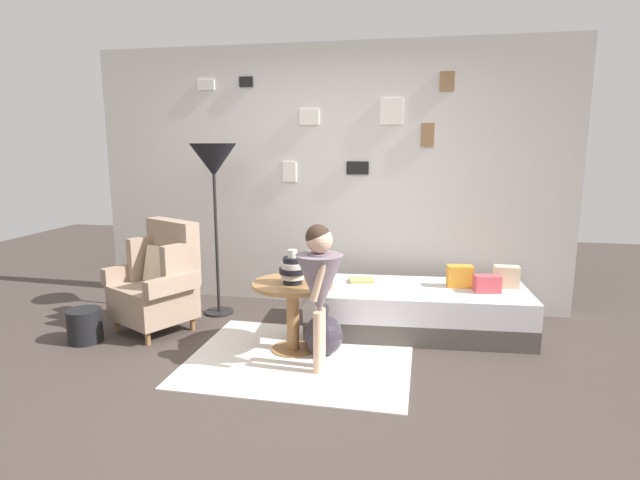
% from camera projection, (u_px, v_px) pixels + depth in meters
% --- Properties ---
extents(ground_plane, '(12.00, 12.00, 0.00)m').
position_uv_depth(ground_plane, '(271.00, 385.00, 3.56)').
color(ground_plane, '#423833').
extents(gallery_wall, '(4.80, 0.12, 2.60)m').
position_uv_depth(gallery_wall, '(326.00, 177.00, 5.19)').
color(gallery_wall, silver).
rests_on(gallery_wall, ground).
extents(rug, '(1.69, 1.38, 0.01)m').
position_uv_depth(rug, '(300.00, 358.00, 3.98)').
color(rug, silver).
rests_on(rug, ground).
extents(armchair, '(0.90, 0.82, 0.97)m').
position_uv_depth(armchair, '(159.00, 281.00, 4.55)').
color(armchair, olive).
rests_on(armchair, ground).
extents(daybed, '(1.95, 0.94, 0.40)m').
position_uv_depth(daybed, '(416.00, 310.00, 4.53)').
color(daybed, '#4C4742').
rests_on(daybed, ground).
extents(pillow_head, '(0.21, 0.12, 0.19)m').
position_uv_depth(pillow_head, '(506.00, 277.00, 4.49)').
color(pillow_head, beige).
rests_on(pillow_head, daybed).
extents(pillow_mid, '(0.23, 0.16, 0.15)m').
position_uv_depth(pillow_mid, '(487.00, 284.00, 4.35)').
color(pillow_mid, '#D64C56').
rests_on(pillow_mid, daybed).
extents(pillow_back, '(0.23, 0.15, 0.19)m').
position_uv_depth(pillow_back, '(460.00, 276.00, 4.50)').
color(pillow_back, orange).
rests_on(pillow_back, daybed).
extents(side_table, '(0.64, 0.64, 0.57)m').
position_uv_depth(side_table, '(292.00, 301.00, 4.07)').
color(side_table, '#9E7042').
rests_on(side_table, ground).
extents(vase_striped, '(0.21, 0.21, 0.27)m').
position_uv_depth(vase_striped, '(293.00, 270.00, 3.98)').
color(vase_striped, black).
rests_on(vase_striped, side_table).
extents(floor_lamp, '(0.43, 0.43, 1.64)m').
position_uv_depth(floor_lamp, '(214.00, 166.00, 4.79)').
color(floor_lamp, black).
rests_on(floor_lamp, ground).
extents(person_child, '(0.34, 0.34, 1.09)m').
position_uv_depth(person_child, '(319.00, 279.00, 3.65)').
color(person_child, '#D8AD8E').
rests_on(person_child, ground).
extents(book_on_daybed, '(0.25, 0.21, 0.03)m').
position_uv_depth(book_on_daybed, '(361.00, 280.00, 4.68)').
color(book_on_daybed, tan).
rests_on(book_on_daybed, daybed).
extents(demijohn_near, '(0.32, 0.32, 0.40)m').
position_uv_depth(demijohn_near, '(323.00, 335.00, 4.04)').
color(demijohn_near, '#332D38').
rests_on(demijohn_near, ground).
extents(magazine_basket, '(0.28, 0.28, 0.28)m').
position_uv_depth(magazine_basket, '(85.00, 326.00, 4.31)').
color(magazine_basket, black).
rests_on(magazine_basket, ground).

